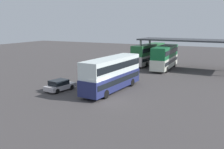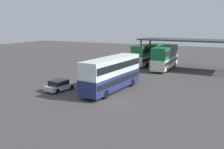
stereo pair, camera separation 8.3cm
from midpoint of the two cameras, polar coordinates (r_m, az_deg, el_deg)
ground_plane at (r=26.72m, az=-1.61°, el=-5.94°), size 140.00×140.00×0.00m
double_decker_main at (r=30.05m, az=-0.07°, el=0.43°), size 3.27×10.54×4.05m
parked_hatchback at (r=31.02m, az=-11.94°, el=-2.42°), size 2.33×4.02×1.35m
double_decker_near_canopy at (r=50.29m, az=8.36°, el=4.82°), size 3.73×11.40×4.01m
double_decker_mid_row at (r=45.67m, az=11.94°, el=4.07°), size 2.65×10.39×4.10m
depot_canopy at (r=46.13m, az=18.46°, el=7.16°), size 19.94×6.88×5.29m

